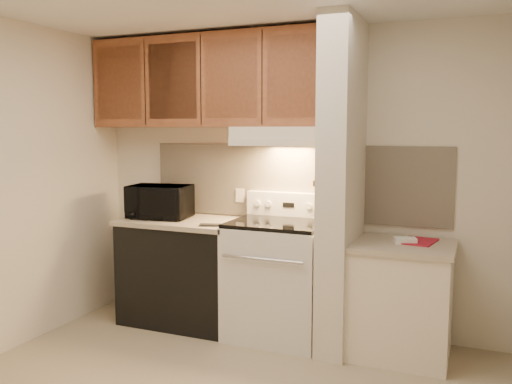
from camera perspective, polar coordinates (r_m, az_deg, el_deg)
The scene contains 46 objects.
wall_back at distance 4.61m, azimuth 3.87°, elevation 1.25°, with size 3.60×0.02×2.50m, color beige.
backsplash at distance 4.60m, azimuth 3.82°, elevation 1.05°, with size 2.60×0.02×0.63m, color beige.
range_body at distance 4.44m, azimuth 2.34°, elevation -9.35°, with size 0.76×0.65×0.92m, color silver.
oven_window at distance 4.14m, azimuth 0.80°, elevation -9.94°, with size 0.50×0.01×0.30m, color black.
oven_handle at distance 4.05m, azimuth 0.61°, elevation -7.09°, with size 0.02×0.02×0.65m, color silver.
cooktop at distance 4.33m, azimuth 2.37°, elevation -3.30°, with size 0.74×0.64×0.03m, color black.
range_backguard at distance 4.58m, azimuth 3.61°, elevation -1.31°, with size 0.76×0.08×0.20m, color silver.
range_display at distance 4.54m, azimuth 3.44°, elevation -1.38°, with size 0.10×0.01×0.04m, color black.
range_knob_left_outer at distance 4.63m, azimuth 0.16°, elevation -1.20°, with size 0.05×0.05×0.02m, color silver.
range_knob_left_inner at distance 4.60m, azimuth 1.31°, elevation -1.26°, with size 0.05×0.05×0.02m, color silver.
range_knob_right_inner at distance 4.48m, azimuth 5.60°, elevation -1.50°, with size 0.05×0.05×0.02m, color silver.
range_knob_right_outer at distance 4.45m, azimuth 6.83°, elevation -1.56°, with size 0.05×0.05×0.02m, color silver.
dishwasher_front at distance 4.82m, azimuth -7.60°, elevation -8.43°, with size 1.00×0.63×0.87m, color black.
left_countertop at distance 4.72m, azimuth -7.68°, elevation -3.08°, with size 1.04×0.67×0.04m, color #B6A68E.
spoon_rest at distance 4.35m, azimuth -4.45°, elevation -3.49°, with size 0.23×0.07×0.02m, color black.
teal_jar at distance 4.82m, azimuth -11.18°, elevation -2.12°, with size 0.09×0.09×0.10m, color #326C64.
outlet at distance 4.78m, azimuth -1.69°, elevation -0.36°, with size 0.08×0.01×0.12m, color silver.
microwave at distance 4.79m, azimuth -10.10°, elevation -1.00°, with size 0.52×0.35×0.29m, color black.
partition_pillar at distance 4.13m, azimuth 9.01°, elevation 0.57°, with size 0.22×0.70×2.50m, color beige.
pillar_trim at distance 4.16m, azimuth 7.47°, elevation 1.32°, with size 0.01×0.70×0.04m, color brown.
knife_strip at distance 4.11m, azimuth 7.21°, elevation 1.54°, with size 0.02×0.42×0.04m, color black.
knife_blade_a at distance 3.96m, azimuth 6.37°, elevation -0.09°, with size 0.01×0.04×0.16m, color silver.
knife_handle_a at distance 3.96m, azimuth 6.45°, elevation 2.09°, with size 0.02×0.02×0.10m, color black.
knife_blade_b at distance 4.05m, azimuth 6.74°, elevation -0.09°, with size 0.01×0.04×0.18m, color silver.
knife_handle_b at distance 4.04m, azimuth 6.81°, elevation 2.18°, with size 0.02×0.02×0.10m, color black.
knife_blade_c at distance 4.13m, azimuth 7.04°, elevation -0.11°, with size 0.01×0.04×0.20m, color silver.
knife_handle_c at distance 4.11m, azimuth 7.07°, elevation 2.24°, with size 0.02×0.02×0.10m, color black.
knife_blade_d at distance 4.19m, azimuth 7.30°, elevation 0.27°, with size 0.01×0.04×0.16m, color silver.
knife_handle_d at distance 4.17m, azimuth 7.31°, elevation 2.31°, with size 0.02×0.02×0.10m, color black.
knife_blade_e at distance 4.28m, azimuth 7.60°, elevation 0.25°, with size 0.01×0.04×0.18m, color silver.
knife_handle_e at distance 4.28m, azimuth 7.69°, elevation 2.40°, with size 0.02×0.02×0.10m, color black.
oven_mitt at distance 4.34m, azimuth 7.83°, elevation -0.22°, with size 0.03×0.11×0.26m, color gray.
right_cab_base at distance 4.23m, azimuth 14.99°, elevation -11.17°, with size 0.70×0.60×0.81m, color silver.
right_countertop at distance 4.12m, azimuth 15.17°, elevation -5.52°, with size 0.74×0.64×0.04m, color #B6A68E.
red_folder at distance 4.20m, azimuth 16.72°, elevation -4.99°, with size 0.23×0.31×0.01m, color maroon.
white_box at distance 4.13m, azimuth 15.44°, elevation -4.93°, with size 0.15×0.10×0.04m, color white.
range_hood at distance 4.38m, azimuth 2.98°, elevation 5.89°, with size 0.78×0.44×0.15m, color silver.
hood_lip at distance 4.19m, azimuth 2.01°, elevation 5.25°, with size 0.78×0.04×0.06m, color silver.
upper_cabinets at distance 4.72m, azimuth -4.87°, elevation 11.52°, with size 2.18×0.33×0.77m, color brown.
cab_door_a at distance 5.02m, azimuth -14.22°, elevation 11.05°, with size 0.46×0.01×0.63m, color brown.
cab_gap_a at distance 4.86m, azimuth -11.60°, elevation 11.26°, with size 0.01×0.01×0.73m, color black.
cab_door_b at distance 4.71m, azimuth -8.79°, elevation 11.47°, with size 0.46×0.01×0.63m, color brown.
cab_gap_b at distance 4.58m, azimuth -5.82°, elevation 11.66°, with size 0.01×0.01×0.73m, color black.
cab_door_c at distance 4.45m, azimuth -2.66°, elevation 11.83°, with size 0.46×0.01×0.63m, color brown.
cab_gap_c at distance 4.35m, azimuth 0.65°, elevation 11.97°, with size 0.01×0.01×0.73m, color black.
cab_door_d at distance 4.25m, azimuth 4.14°, elevation 12.07°, with size 0.46×0.01×0.63m, color brown.
Camera 1 is at (1.47, -2.85, 1.68)m, focal length 38.00 mm.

